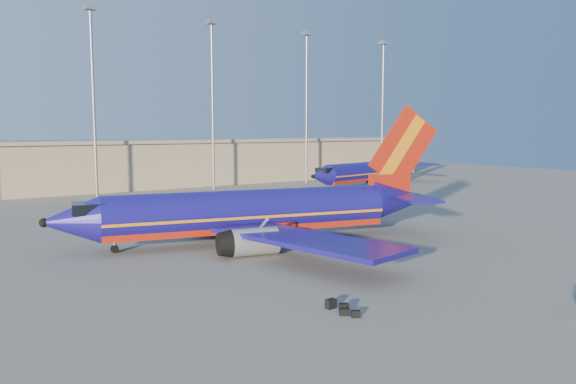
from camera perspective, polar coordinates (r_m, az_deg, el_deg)
name	(u,v)px	position (r m, az deg, el deg)	size (l,w,h in m)	color
ground	(299,243)	(51.59, 1.10, -5.21)	(220.00, 220.00, 0.00)	slate
terminal_building	(160,162)	(106.76, -12.92, 2.99)	(122.00, 16.00, 8.50)	gray
light_mast_row	(156,84)	(93.86, -13.23, 10.62)	(101.60, 1.60, 28.65)	gray
aircraft_main	(258,213)	(51.71, -3.07, -2.12)	(37.21, 35.37, 12.79)	navy
aircraft_second	(371,171)	(105.47, 8.42, 2.12)	(33.62, 14.21, 11.50)	navy
luggage_pile	(341,308)	(32.76, 5.45, -11.67)	(0.98, 2.48, 0.55)	black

